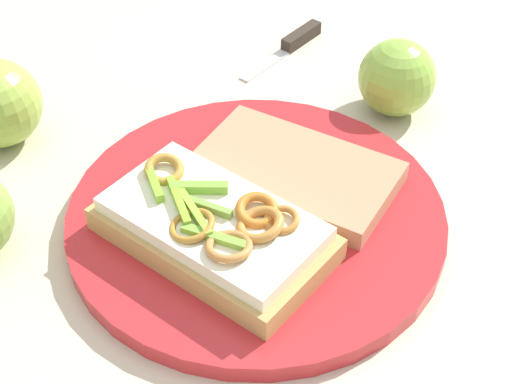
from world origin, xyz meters
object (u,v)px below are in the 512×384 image
at_px(plate, 256,217).
at_px(bread_slice_side, 292,171).
at_px(apple_0, 397,78).
at_px(knife, 293,43).
at_px(sandwich, 216,229).

distance_m(plate, bread_slice_side, 0.05).
relative_size(plate, apple_0, 4.17).
bearing_deg(plate, knife, 122.93).
xyz_separation_m(sandwich, knife, (-0.15, 0.28, -0.03)).
height_order(apple_0, knife, apple_0).
height_order(sandwich, apple_0, apple_0).
bearing_deg(sandwich, bread_slice_side, -89.82).
bearing_deg(bread_slice_side, plate, 81.64).
height_order(sandwich, knife, sandwich).
distance_m(bread_slice_side, knife, 0.23).
height_order(plate, knife, plate).
distance_m(sandwich, bread_slice_side, 0.10).
bearing_deg(apple_0, knife, 170.98).
bearing_deg(plate, bread_slice_side, 93.05).
relative_size(plate, knife, 2.43).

